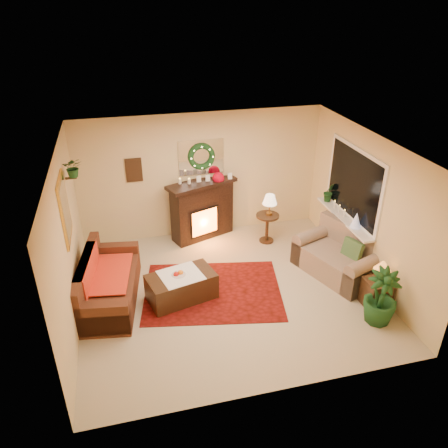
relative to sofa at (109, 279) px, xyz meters
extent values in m
plane|color=beige|center=(1.99, -0.25, -0.43)|extent=(5.00, 5.00, 0.00)
plane|color=white|center=(1.99, -0.25, 2.17)|extent=(5.00, 5.00, 0.00)
plane|color=#EFD88C|center=(1.99, 2.00, 0.87)|extent=(5.00, 5.00, 0.00)
plane|color=#EFD88C|center=(1.99, -2.50, 0.87)|extent=(5.00, 5.00, 0.00)
plane|color=#EFD88C|center=(-0.51, -0.25, 0.87)|extent=(4.50, 4.50, 0.00)
plane|color=#EFD88C|center=(4.49, -0.25, 0.87)|extent=(4.50, 4.50, 0.00)
cube|color=#3F0A08|center=(1.72, -0.19, -0.42)|extent=(2.64, 2.18, 0.01)
cube|color=brown|center=(0.00, 0.00, 0.00)|extent=(1.12, 2.01, 0.82)
cube|color=red|center=(-0.03, 0.13, 0.03)|extent=(0.76, 1.23, 0.02)
cube|color=black|center=(1.95, 1.79, 0.12)|extent=(1.35, 0.83, 1.18)
sphere|color=#B6011C|center=(2.30, 1.78, 0.87)|extent=(0.24, 0.24, 0.24)
cylinder|color=beige|center=(1.51, 1.79, 0.83)|extent=(0.06, 0.06, 0.19)
cylinder|color=silver|center=(1.69, 1.75, 0.83)|extent=(0.06, 0.06, 0.19)
cube|color=white|center=(1.99, 1.98, 1.27)|extent=(0.92, 0.02, 0.72)
torus|color=#194719|center=(1.99, 1.94, 1.29)|extent=(0.55, 0.11, 0.55)
cube|color=#381E11|center=(0.64, 1.98, 1.12)|extent=(0.32, 0.03, 0.48)
cube|color=gold|center=(-0.49, 0.05, 1.32)|extent=(0.03, 0.84, 1.00)
imported|color=#194719|center=(-0.35, 0.80, 1.54)|extent=(0.33, 0.28, 0.36)
cube|color=#8B7959|center=(4.05, -0.19, -0.01)|extent=(1.35, 1.72, 0.88)
cube|color=white|center=(4.48, 0.30, 1.12)|extent=(0.03, 1.86, 1.36)
cube|color=black|center=(4.46, 0.30, 1.12)|extent=(0.02, 1.70, 1.22)
cube|color=white|center=(4.37, 0.30, 0.44)|extent=(0.22, 1.86, 0.04)
cone|color=silver|center=(4.37, -0.12, 0.61)|extent=(0.19, 0.19, 0.28)
imported|color=#1A4F1E|center=(4.40, 1.02, 0.66)|extent=(0.29, 0.23, 0.53)
cylinder|color=#54281C|center=(3.20, 1.24, -0.10)|extent=(0.51, 0.51, 0.62)
cone|color=beige|center=(3.23, 1.24, 0.45)|extent=(0.29, 0.29, 0.45)
cube|color=#3C1C15|center=(4.25, -1.21, -0.16)|extent=(0.40, 0.40, 0.48)
cone|color=orange|center=(4.29, -1.19, 0.32)|extent=(0.28, 0.28, 0.41)
cube|color=black|center=(1.17, -0.24, -0.22)|extent=(1.23, 0.87, 0.47)
cylinder|color=silver|center=(1.13, -0.23, 0.02)|extent=(0.24, 0.24, 0.06)
imported|color=#1A3215|center=(4.08, -1.58, 0.02)|extent=(1.75, 1.75, 2.80)
camera|label=1|loc=(0.41, -6.24, 4.20)|focal=35.00mm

